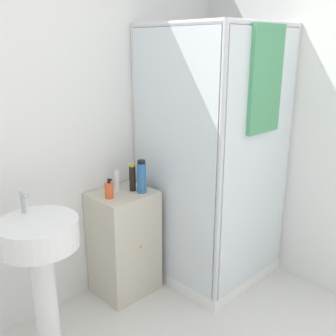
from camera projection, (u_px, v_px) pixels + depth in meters
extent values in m
cube|color=white|center=(26.00, 136.00, 2.41)|extent=(6.40, 0.06, 2.50)
cube|color=white|center=(208.00, 262.00, 3.29)|extent=(0.85, 0.85, 0.09)
cylinder|color=silver|center=(205.00, 139.00, 3.56)|extent=(0.04, 0.04, 1.93)
cylinder|color=silver|center=(136.00, 156.00, 3.02)|extent=(0.04, 0.04, 1.93)
cylinder|color=silver|center=(287.00, 157.00, 3.01)|extent=(0.04, 0.04, 1.93)
cylinder|color=silver|center=(220.00, 181.00, 2.46)|extent=(0.04, 0.04, 1.93)
cylinder|color=silver|center=(267.00, 23.00, 2.45)|extent=(0.82, 0.04, 0.04)
cylinder|color=silver|center=(174.00, 27.00, 3.01)|extent=(0.82, 0.04, 0.04)
cylinder|color=silver|center=(174.00, 23.00, 2.46)|extent=(0.04, 0.82, 0.04)
cylinder|color=silver|center=(250.00, 27.00, 3.00)|extent=(0.04, 0.82, 0.04)
cube|color=silver|center=(258.00, 165.00, 2.72)|extent=(0.78, 0.01, 1.81)
cube|color=silver|center=(172.00, 164.00, 2.73)|extent=(0.01, 0.78, 1.81)
cylinder|color=#B7BABF|center=(196.00, 161.00, 3.44)|extent=(0.02, 0.02, 1.45)
cylinder|color=#B7BABF|center=(202.00, 74.00, 3.18)|extent=(0.07, 0.07, 0.04)
cube|color=#4C9966|center=(266.00, 80.00, 2.52)|extent=(0.34, 0.03, 0.69)
cube|color=beige|center=(124.00, 242.00, 2.89)|extent=(0.43, 0.36, 0.79)
sphere|color=gold|center=(141.00, 247.00, 2.75)|extent=(0.02, 0.02, 0.02)
cylinder|color=white|center=(46.00, 302.00, 2.26)|extent=(0.13, 0.13, 0.73)
cylinder|color=white|center=(38.00, 233.00, 2.13)|extent=(0.44, 0.44, 0.15)
cylinder|color=#B7BABF|center=(23.00, 202.00, 2.19)|extent=(0.02, 0.02, 0.13)
cube|color=#B7BABF|center=(25.00, 194.00, 2.15)|extent=(0.02, 0.07, 0.02)
cylinder|color=#E5562D|center=(109.00, 190.00, 2.67)|extent=(0.06, 0.06, 0.11)
cylinder|color=black|center=(109.00, 181.00, 2.65)|extent=(0.02, 0.02, 0.02)
cube|color=black|center=(110.00, 180.00, 2.63)|extent=(0.01, 0.03, 0.01)
cylinder|color=black|center=(132.00, 179.00, 2.79)|extent=(0.05, 0.05, 0.18)
cylinder|color=gold|center=(132.00, 165.00, 2.76)|extent=(0.04, 0.04, 0.02)
cylinder|color=#2D66A3|center=(142.00, 178.00, 2.75)|extent=(0.06, 0.06, 0.21)
cylinder|color=black|center=(141.00, 162.00, 2.72)|extent=(0.05, 0.05, 0.02)
cylinder|color=white|center=(117.00, 180.00, 2.82)|extent=(0.04, 0.04, 0.14)
cylinder|color=silver|center=(117.00, 169.00, 2.80)|extent=(0.01, 0.01, 0.02)
cube|color=silver|center=(118.00, 168.00, 2.78)|extent=(0.01, 0.02, 0.01)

